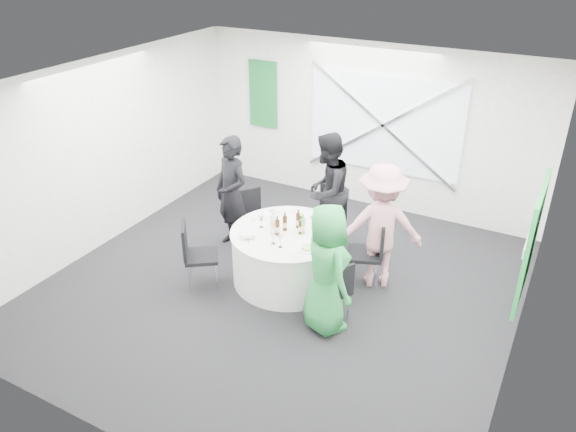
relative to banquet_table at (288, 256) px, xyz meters
The scene contains 49 objects.
floor 0.43m from the banquet_table, 90.00° to the right, with size 6.00×6.00×0.00m, color black.
ceiling 2.43m from the banquet_table, 90.00° to the right, with size 6.00×6.00×0.00m, color white.
wall_back 2.98m from the banquet_table, 90.00° to the left, with size 6.00×6.00×0.00m, color silver.
wall_front 3.36m from the banquet_table, 90.00° to the right, with size 6.00×6.00×0.00m, color silver.
wall_left 3.17m from the banquet_table, behind, with size 6.00×6.00×0.00m, color silver.
wall_right 3.17m from the banquet_table, ahead, with size 6.00×6.00×0.00m, color silver.
window_panel 2.99m from the banquet_table, 83.80° to the left, with size 2.60×0.03×1.60m, color silver.
window_brace_a 2.96m from the banquet_table, 83.71° to the left, with size 0.05×0.05×3.16m, color silver.
window_brace_b 2.96m from the banquet_table, 83.71° to the left, with size 0.05×0.05×3.16m, color silver.
green_banner 3.65m from the banquet_table, 126.03° to the left, with size 0.55×0.04×1.20m, color #125B24.
green_sign 3.08m from the banquet_table, ahead, with size 0.05×1.20×1.40m, color #1A9234.
banquet_table is the anchor object (origin of this frame).
chair_back 1.24m from the banquet_table, 88.36° to the left, with size 0.42×0.43×0.91m.
chair_back_left 1.17m from the banquet_table, 146.05° to the left, with size 0.55×0.55×0.87m.
chair_back_right 1.14m from the banquet_table, 22.41° to the left, with size 0.59×0.59×0.99m.
chair_front_right 1.10m from the banquet_table, 29.39° to the right, with size 0.53×0.52×0.84m.
chair_front_left 1.27m from the banquet_table, 144.45° to the right, with size 0.61×0.61×0.96m.
person_man_back_left 1.36m from the banquet_table, 159.44° to the left, with size 0.64×0.42×1.75m, color black.
person_man_back 1.28m from the banquet_table, 88.83° to the left, with size 0.87×0.48×1.78m, color black.
person_woman_pink 1.32m from the banquet_table, 25.11° to the left, with size 1.14×0.53×1.76m, color #D18793.
person_woman_green 1.20m from the banquet_table, 37.48° to the right, with size 0.81×0.53×1.65m, color #268E40.
plate_back 0.67m from the banquet_table, 95.00° to the left, with size 0.25×0.25×0.01m.
plate_back_left 0.71m from the banquet_table, 159.97° to the left, with size 0.25×0.25×0.01m.
plate_back_right 0.69m from the banquet_table, 24.10° to the left, with size 0.27×0.27×0.04m.
plate_front_right 0.65m from the banquet_table, 32.38° to the right, with size 0.26×0.26×0.04m.
plate_front_left 0.66m from the banquet_table, 148.38° to the right, with size 0.27×0.27×0.01m.
napkin 0.69m from the banquet_table, 134.50° to the right, with size 0.18×0.12×0.05m, color white.
beer_bottle_a 0.49m from the banquet_table, 158.74° to the left, with size 0.06×0.06×0.27m.
beer_bottle_b 0.52m from the banquet_table, 69.85° to the left, with size 0.06×0.06×0.27m.
beer_bottle_c 0.51m from the banquet_table, 12.38° to the left, with size 0.06×0.06×0.26m.
beer_bottle_d 0.51m from the banquet_table, 119.96° to the right, with size 0.06×0.06×0.28m.
green_water_bottle 0.53m from the banquet_table, 16.15° to the left, with size 0.08×0.08×0.29m.
clear_water_bottle 0.53m from the banquet_table, 166.42° to the right, with size 0.08×0.08×0.29m.
wine_glass_a 0.63m from the banquet_table, 10.35° to the left, with size 0.07×0.07×0.17m.
wine_glass_b 0.62m from the banquet_table, 93.27° to the right, with size 0.07×0.07×0.17m.
wine_glass_c 0.63m from the banquet_table, 153.80° to the left, with size 0.07×0.07×0.17m.
wine_glass_d 0.62m from the banquet_table, 48.53° to the left, with size 0.07×0.07×0.17m.
wine_glass_e 0.64m from the banquet_table, behind, with size 0.07×0.07×0.17m.
wine_glass_f 0.65m from the banquet_table, 75.37° to the right, with size 0.07×0.07×0.17m.
fork_a 0.69m from the banquet_table, 73.40° to the left, with size 0.01×0.15×0.01m, color silver.
knife_a 0.69m from the banquet_table, 109.63° to the left, with size 0.01×0.15×0.01m, color silver.
fork_b 0.69m from the banquet_table, 155.55° to the right, with size 0.01×0.15×0.01m, color silver.
knife_b 0.69m from the banquet_table, 124.71° to the right, with size 0.01×0.15×0.01m, color silver.
fork_c 0.69m from the banquet_table, 51.29° to the right, with size 0.01×0.15×0.01m, color silver.
knife_c 0.69m from the banquet_table, 25.72° to the right, with size 0.01×0.15×0.01m, color silver.
fork_d 0.69m from the banquet_table, 134.01° to the left, with size 0.01×0.15×0.01m, color silver.
knife_d 0.69m from the banquet_table, 169.52° to the left, with size 0.01×0.15×0.01m, color silver.
fork_e 0.69m from the banquet_table, 17.49° to the left, with size 0.01×0.15×0.01m, color silver.
knife_e 0.69m from the banquet_table, 48.49° to the left, with size 0.01×0.15×0.01m, color silver.
Camera 1 is at (3.12, -5.57, 4.44)m, focal length 35.00 mm.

